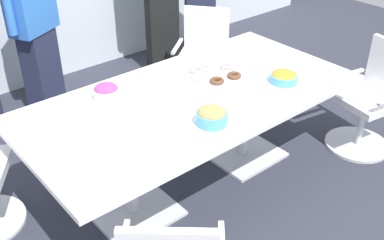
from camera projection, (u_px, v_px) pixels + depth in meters
ground_plane at (192, 180)px, 3.63m from camera, size 10.00×10.00×0.01m
conference_table at (192, 111)px, 3.30m from camera, size 2.40×1.20×0.75m
office_chair_2 at (370, 103)px, 3.84m from camera, size 0.63×0.63×0.91m
office_chair_3 at (203, 63)px, 4.52m from camera, size 0.76×0.76×0.91m
person_standing_1 at (33, 23)px, 4.06m from camera, size 0.57×0.40×1.72m
snack_bowl_candy_mix at (106, 91)px, 3.18m from camera, size 0.18×0.18×0.11m
snack_bowl_chips_orange at (284, 77)px, 3.39m from camera, size 0.21×0.21×0.09m
snack_bowl_cookies at (212, 116)px, 2.90m from camera, size 0.20×0.20×0.11m
donut_platter at (215, 73)px, 3.50m from camera, size 0.39×0.39×0.04m
plate_stack at (64, 131)px, 2.81m from camera, size 0.23×0.23×0.05m
napkin_pile at (142, 126)px, 2.83m from camera, size 0.14×0.14×0.07m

